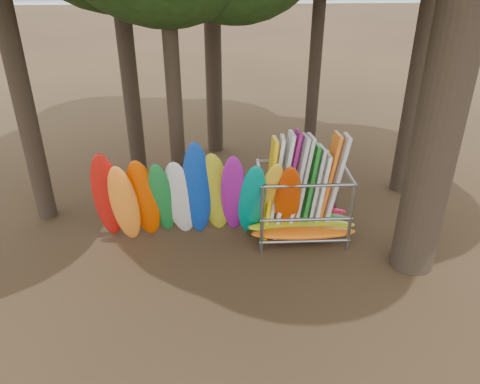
{
  "coord_description": "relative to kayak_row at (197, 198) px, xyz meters",
  "views": [
    {
      "loc": [
        -0.22,
        -9.1,
        6.98
      ],
      "look_at": [
        0.31,
        1.5,
        1.4
      ],
      "focal_mm": 35.0,
      "sensor_mm": 36.0,
      "label": 1
    }
  ],
  "objects": [
    {
      "name": "ground",
      "position": [
        0.79,
        -1.37,
        -1.33
      ],
      "size": [
        120.0,
        120.0,
        0.0
      ],
      "primitive_type": "plane",
      "color": "#47331E",
      "rests_on": "ground"
    },
    {
      "name": "lake",
      "position": [
        0.79,
        58.63,
        -1.33
      ],
      "size": [
        160.0,
        160.0,
        0.0
      ],
      "primitive_type": "plane",
      "color": "gray",
      "rests_on": "ground"
    },
    {
      "name": "kayak_row",
      "position": [
        0.0,
        0.0,
        0.0
      ],
      "size": [
        5.39,
        2.14,
        3.19
      ],
      "color": "red",
      "rests_on": "ground"
    },
    {
      "name": "storage_rack",
      "position": [
        2.73,
        0.21,
        -0.37
      ],
      "size": [
        2.87,
        1.58,
        2.92
      ],
      "color": "gray",
      "rests_on": "ground"
    }
  ]
}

